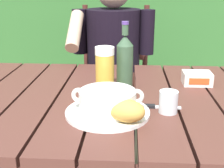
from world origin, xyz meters
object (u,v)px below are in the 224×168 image
Objects in this scene: person_eating at (113,58)px; beer_bottle at (125,61)px; serving_plate at (108,112)px; beer_glass at (105,70)px; butter_tub at (197,78)px; table_knife at (154,107)px; water_glass_small at (168,102)px; chair_near_diner at (115,83)px; bread_roll at (126,111)px; soup_bowl at (108,100)px.

person_eating is 0.62m from beer_bottle.
beer_glass is at bearing 96.95° from serving_plate.
person_eating is at bearing 97.91° from beer_bottle.
beer_bottle is (0.08, -0.60, 0.13)m from person_eating.
beer_glass is at bearing -163.75° from butter_tub.
serving_plate reaches higher than table_knife.
person_eating is 16.17× the size of water_glass_small.
person_eating is (-0.00, -0.20, 0.23)m from chair_near_diner.
bread_roll is 0.49m from butter_tub.
bread_roll is (0.06, -0.07, 0.04)m from serving_plate.
beer_glass is 1.18× the size of table_knife.
beer_glass is 0.09m from beer_bottle.
bread_roll is at bearing -49.40° from serving_plate.
chair_near_diner is at bearing 117.59° from butter_tub.
beer_glass reaches higher than water_glass_small.
beer_bottle is (0.08, 0.05, 0.02)m from beer_glass.
butter_tub is (0.30, 0.06, -0.09)m from beer_bottle.
chair_near_diner is 1.10m from soup_bowl.
beer_bottle is 0.29m from water_glass_small.
bread_roll is at bearing -87.87° from beer_bottle.
chair_near_diner is 1.10m from water_glass_small.
bread_roll is 1.88× the size of water_glass_small.
serving_plate is (0.03, -1.06, 0.25)m from chair_near_diner.
serving_plate is 0.20m from water_glass_small.
beer_bottle reaches higher than soup_bowl.
beer_glass reaches higher than bread_roll.
chair_near_diner is at bearing 95.74° from beer_bottle.
beer_bottle is at bearing 79.28° from serving_plate.
soup_bowl is at bearing -172.63° from water_glass_small.
bread_roll reaches higher than table_knife.
bread_roll is 0.52× the size of beer_bottle.
chair_near_diner is at bearing 102.50° from water_glass_small.
chair_near_diner reaches higher than butter_tub.
beer_glass is (-0.09, 0.29, 0.04)m from bread_roll.
soup_bowl is 2.01× the size of butter_tub.
beer_bottle reaches higher than water_glass_small.
soup_bowl is 0.27m from beer_bottle.
bread_roll is at bearing -126.22° from butter_tub.
beer_bottle reaches higher than bread_roll.
person_eating is 4.46× the size of beer_bottle.
person_eating is 7.94× the size of table_knife.
chair_near_diner is 4.23× the size of soup_bowl.
serving_plate is at bearing -88.34° from chair_near_diner.
bread_roll is at bearing -84.15° from person_eating.
water_glass_small is (0.23, -0.83, 0.06)m from person_eating.
bread_roll is (0.10, -0.93, 0.07)m from person_eating.
person_eating reaches higher than chair_near_diner.
water_glass_small is 0.06m from table_knife.
soup_bowl is (0.03, -1.06, 0.30)m from chair_near_diner.
soup_bowl reaches higher than bread_roll.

